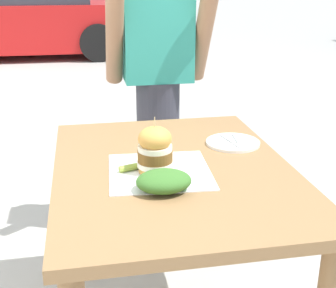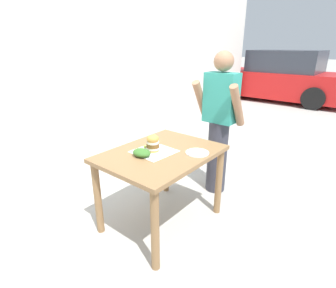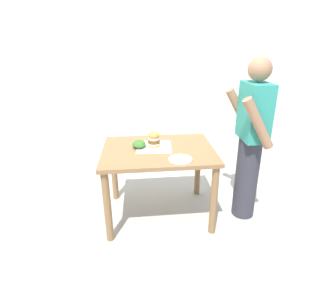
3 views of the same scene
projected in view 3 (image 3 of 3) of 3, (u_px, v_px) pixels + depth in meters
ground_plane at (159, 213)px, 2.97m from camera, size 80.00×80.00×0.00m
patio_table at (158, 160)px, 2.73m from camera, size 0.85×1.14×0.79m
serving_paper at (154, 147)px, 2.73m from camera, size 0.38×0.38×0.00m
sandwich at (154, 139)px, 2.71m from camera, size 0.13×0.13×0.20m
pickle_spear at (155, 142)px, 2.82m from camera, size 0.08×0.05×0.02m
side_plate_with_forks at (180, 159)px, 2.43m from camera, size 0.22×0.22×0.02m
side_salad at (139, 144)px, 2.71m from camera, size 0.18×0.14×0.07m
diner_across_table at (251, 140)px, 2.65m from camera, size 0.55×0.35×1.69m
parked_car_mid_block at (320, 70)px, 10.62m from camera, size 4.23×1.89×1.60m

